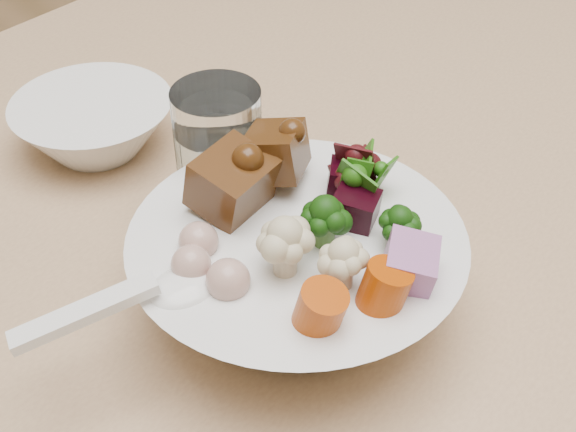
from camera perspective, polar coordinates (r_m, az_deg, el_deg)
The scene contains 5 objects.
dining_table at distance 0.79m, azimuth 7.77°, elevation 1.89°, with size 1.71×1.18×0.73m.
food_bowl at distance 0.54m, azimuth 0.67°, elevation -3.54°, with size 0.22×0.22×0.12m.
soup_spoon at distance 0.49m, azimuth -9.16°, elevation -5.56°, with size 0.13×0.05×0.02m.
water_glass at distance 0.61m, azimuth -4.88°, elevation 3.87°, with size 0.07×0.07×0.11m.
side_bowl at distance 0.72m, azimuth -13.61°, elevation 6.27°, with size 0.14×0.14×0.05m, color white, non-canonical shape.
Camera 1 is at (-0.39, -0.32, 1.14)m, focal length 50.00 mm.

